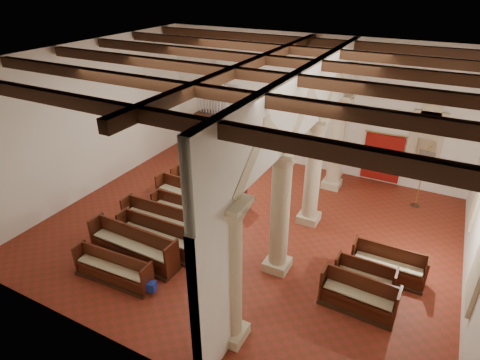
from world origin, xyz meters
name	(u,v)px	position (x,y,z in m)	size (l,w,h in m)	color
floor	(247,228)	(0.00, 0.00, 0.00)	(14.00, 14.00, 0.00)	maroon
ceiling	(249,59)	(0.00, 0.00, 6.00)	(14.00, 14.00, 0.00)	black
wall_back	(308,104)	(0.00, 6.00, 3.00)	(14.00, 0.02, 6.00)	white
wall_front	(121,256)	(0.00, -6.00, 3.00)	(14.00, 0.02, 6.00)	white
wall_left	(92,120)	(-7.00, 0.00, 3.00)	(0.02, 12.00, 6.00)	white
ceiling_beams	(249,65)	(0.00, 0.00, 5.82)	(13.80, 11.80, 0.30)	#361E11
arcade	(301,147)	(1.80, 0.00, 3.56)	(0.90, 11.90, 6.00)	beige
window_back	(425,141)	(5.00, 5.98, 2.20)	(1.00, 0.03, 2.20)	#387F60
pipe_organ	(217,126)	(-4.50, 5.50, 1.37)	(2.10, 0.85, 4.40)	#361E11
lectern	(220,149)	(-3.90, 4.78, 0.54)	(0.62, 0.66, 1.29)	#3A2712
dossal_curtain	(382,158)	(3.50, 5.92, 1.17)	(1.80, 0.07, 2.17)	#9F1611
processional_banner	(419,187)	(5.20, 4.52, 0.82)	(0.57, 0.73, 2.55)	#361E11
hymnal_box_a	(151,286)	(-1.01, -4.21, 0.25)	(0.29, 0.24, 0.29)	navy
hymnal_box_b	(225,258)	(0.27, -2.10, 0.26)	(0.32, 0.26, 0.32)	navy
hymnal_box_c	(209,224)	(-1.16, -0.74, 0.26)	(0.33, 0.27, 0.33)	navy
tube_heater_a	(112,258)	(-2.99, -3.71, 0.16)	(0.11, 0.11, 1.11)	white
tube_heater_b	(153,262)	(-1.71, -3.25, 0.16)	(0.10, 0.10, 1.05)	silver
nave_pew_0	(114,272)	(-2.33, -4.29, 0.31)	(2.60, 0.77, 0.95)	#361E11
nave_pew_1	(134,250)	(-2.43, -3.26, 0.38)	(3.18, 0.84, 1.15)	#361E11
nave_pew_2	(157,240)	(-2.10, -2.47, 0.37)	(2.89, 0.76, 1.11)	#361E11
nave_pew_3	(164,225)	(-2.45, -1.63, 0.36)	(3.32, 0.81, 1.09)	#361E11
nave_pew_4	(184,213)	(-2.33, -0.63, 0.32)	(2.53, 0.69, 0.96)	#361E11
nave_pew_5	(192,199)	(-2.57, 0.30, 0.36)	(3.18, 0.86, 1.08)	#361E11
nave_pew_6	(208,192)	(-2.36, 1.12, 0.36)	(3.34, 0.89, 1.09)	#361E11
aisle_pew_0	(358,299)	(4.41, -2.07, 0.35)	(2.07, 0.78, 1.06)	#361E11
aisle_pew_1	(364,281)	(4.40, -1.22, 0.33)	(1.70, 0.65, 0.97)	#361E11
aisle_pew_2	(387,268)	(4.91, -0.35, 0.35)	(2.16, 0.72, 1.05)	#361E11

